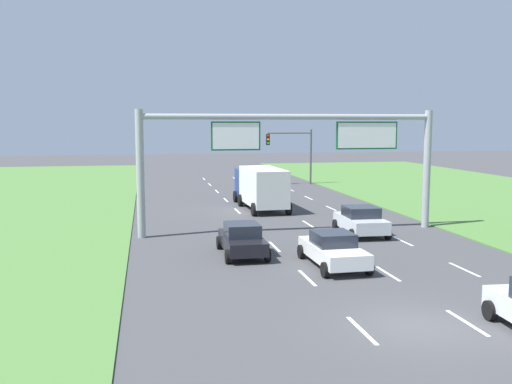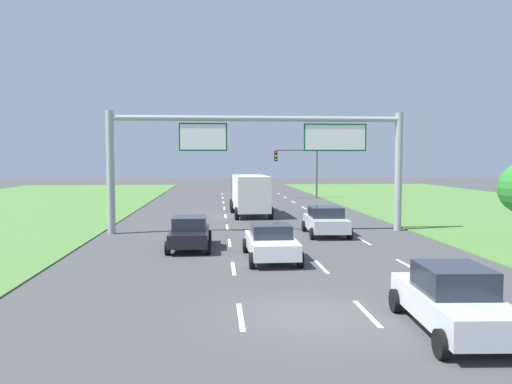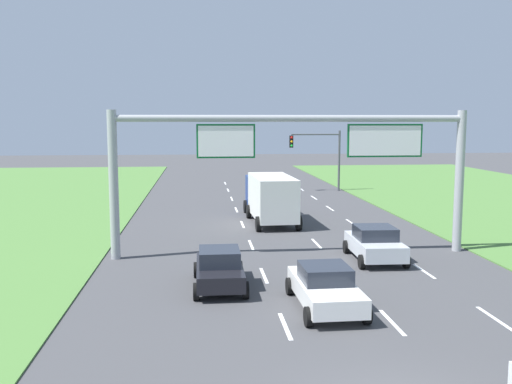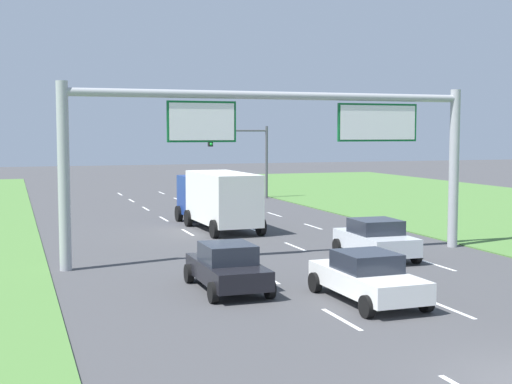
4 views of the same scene
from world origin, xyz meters
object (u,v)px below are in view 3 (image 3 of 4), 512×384
object	(u,v)px
car_near_red	(375,243)
car_far_ahead	(325,287)
sign_gantry	(298,154)
traffic_light_mast	(319,149)
box_truck	(270,196)
car_lead_silver	(219,268)

from	to	relation	value
car_near_red	car_far_ahead	xyz separation A→B (m)	(-3.81, -6.51, -0.05)
car_far_ahead	sign_gantry	distance (m)	9.03
traffic_light_mast	car_far_ahead	bearing A→B (deg)	-101.47
car_near_red	sign_gantry	bearing A→B (deg)	157.94
car_far_ahead	traffic_light_mast	xyz separation A→B (m)	(6.66, 32.84, 3.11)
car_far_ahead	box_truck	world-z (taller)	box_truck
car_near_red	sign_gantry	xyz separation A→B (m)	(-3.41, 1.50, 4.09)
car_lead_silver	car_far_ahead	size ratio (longest dim) A/B	0.92
car_near_red	traffic_light_mast	world-z (taller)	traffic_light_mast
traffic_light_mast	sign_gantry	bearing A→B (deg)	-104.16
car_far_ahead	traffic_light_mast	size ratio (longest dim) A/B	0.81
car_far_ahead	sign_gantry	xyz separation A→B (m)	(0.40, 8.01, 4.14)
box_truck	traffic_light_mast	world-z (taller)	traffic_light_mast
car_near_red	car_lead_silver	size ratio (longest dim) A/B	1.00
car_near_red	car_lead_silver	xyz separation A→B (m)	(-7.38, -3.66, -0.04)
car_far_ahead	box_truck	xyz separation A→B (m)	(0.21, 17.32, 0.91)
car_far_ahead	car_lead_silver	bearing A→B (deg)	140.31
car_near_red	box_truck	distance (m)	11.43
car_near_red	sign_gantry	distance (m)	5.53
car_lead_silver	traffic_light_mast	world-z (taller)	traffic_light_mast
car_lead_silver	car_far_ahead	world-z (taller)	car_lead_silver
car_far_ahead	sign_gantry	size ratio (longest dim) A/B	0.26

